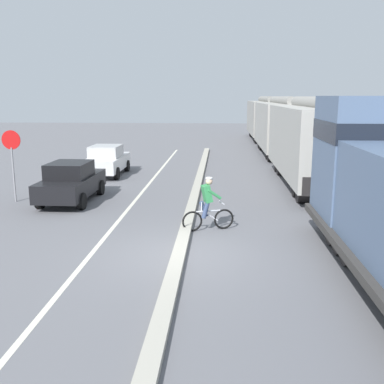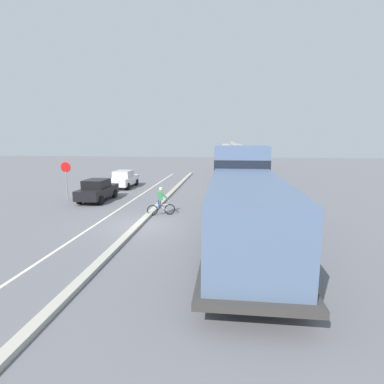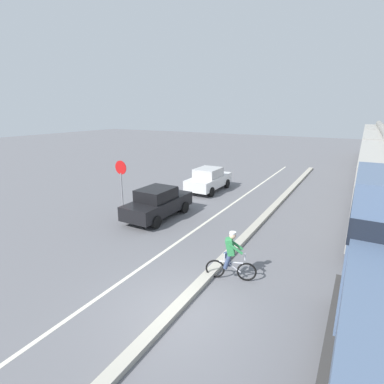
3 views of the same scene
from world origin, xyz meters
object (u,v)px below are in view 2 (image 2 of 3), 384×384
(hopper_car_lead, at_px, (236,169))
(parked_car_black, at_px, (97,190))
(hopper_car_trailing, at_px, (231,155))
(hopper_car_middle, at_px, (233,160))
(stop_sign, at_px, (66,174))
(parked_car_white, at_px, (124,179))
(locomotive, at_px, (244,203))
(cyclist, at_px, (161,202))

(hopper_car_lead, xyz_separation_m, parked_car_black, (-10.30, -4.12, -1.26))
(hopper_car_trailing, relative_size, parked_car_black, 2.51)
(hopper_car_middle, xyz_separation_m, hopper_car_trailing, (0.00, 11.60, 0.00))
(hopper_car_trailing, xyz_separation_m, stop_sign, (-12.58, -27.50, -0.05))
(hopper_car_middle, xyz_separation_m, parked_car_white, (-10.41, -9.53, -1.26))
(hopper_car_lead, xyz_separation_m, hopper_car_trailing, (0.00, 23.20, 0.00))
(hopper_car_lead, height_order, stop_sign, hopper_car_lead)
(hopper_car_trailing, bearing_deg, locomotive, -90.00)
(locomotive, relative_size, stop_sign, 4.03)
(hopper_car_middle, relative_size, stop_sign, 3.68)
(cyclist, height_order, stop_sign, stop_sign)
(hopper_car_middle, bearing_deg, cyclist, -103.59)
(parked_car_black, bearing_deg, locomotive, -37.94)
(locomotive, xyz_separation_m, hopper_car_trailing, (0.00, 35.36, 0.28))
(locomotive, relative_size, parked_car_white, 2.76)
(locomotive, height_order, parked_car_black, locomotive)
(stop_sign, bearing_deg, locomotive, -32.00)
(hopper_car_middle, xyz_separation_m, cyclist, (-4.69, -19.40, -1.26))
(hopper_car_lead, xyz_separation_m, stop_sign, (-12.58, -4.30, -0.05))
(parked_car_white, bearing_deg, stop_sign, -108.84)
(locomotive, height_order, hopper_car_lead, locomotive)
(parked_car_black, xyz_separation_m, parked_car_white, (-0.11, 6.19, 0.00))
(parked_car_white, xyz_separation_m, cyclist, (5.72, -9.86, 0.00))
(hopper_car_trailing, bearing_deg, parked_car_white, -116.22)
(locomotive, height_order, cyclist, locomotive)
(parked_car_white, bearing_deg, hopper_car_lead, -11.22)
(parked_car_black, relative_size, parked_car_white, 1.00)
(locomotive, height_order, hopper_car_middle, locomotive)
(parked_car_black, relative_size, cyclist, 2.46)
(locomotive, bearing_deg, hopper_car_lead, 90.00)
(parked_car_black, distance_m, cyclist, 6.71)
(stop_sign, bearing_deg, parked_car_black, 4.33)
(hopper_car_lead, relative_size, cyclist, 6.18)
(hopper_car_middle, bearing_deg, parked_car_black, -123.23)
(hopper_car_trailing, distance_m, stop_sign, 30.24)
(locomotive, distance_m, hopper_car_middle, 23.76)
(locomotive, xyz_separation_m, hopper_car_middle, (0.00, 23.76, 0.28))
(hopper_car_middle, bearing_deg, locomotive, -90.00)
(locomotive, bearing_deg, hopper_car_middle, 90.00)
(hopper_car_lead, relative_size, parked_car_black, 2.51)
(hopper_car_lead, bearing_deg, parked_car_white, 168.78)
(hopper_car_lead, height_order, cyclist, hopper_car_lead)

